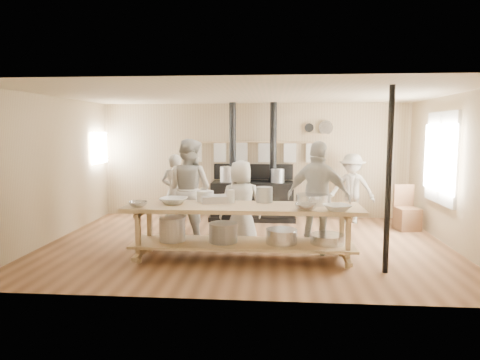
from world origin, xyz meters
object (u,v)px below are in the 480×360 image
(stove, at_px, (252,196))
(chair, at_px, (407,217))
(cook_center, at_px, (241,204))
(cook_right, at_px, (318,198))
(cook_by_window, at_px, (352,188))
(prep_table, at_px, (242,227))
(cook_far_left, at_px, (175,192))
(roasting_pan, at_px, (216,199))
(cook_left, at_px, (189,190))

(stove, relative_size, chair, 2.89)
(cook_center, bearing_deg, cook_right, 154.63)
(stove, bearing_deg, cook_by_window, -4.45)
(cook_right, bearing_deg, prep_table, 47.46)
(stove, height_order, cook_right, stove)
(cook_far_left, xyz_separation_m, roasting_pan, (1.06, -1.64, 0.14))
(stove, relative_size, roasting_pan, 5.38)
(chair, bearing_deg, cook_left, -174.75)
(stove, xyz_separation_m, prep_table, (-0.00, -3.02, -0.00))
(cook_far_left, xyz_separation_m, chair, (4.64, 0.36, -0.50))
(cook_center, bearing_deg, cook_by_window, -149.32)
(cook_right, bearing_deg, stove, -37.88)
(cook_left, relative_size, cook_center, 1.23)
(cook_right, bearing_deg, cook_by_window, -84.47)
(chair, bearing_deg, cook_center, -164.08)
(cook_by_window, distance_m, chair, 1.26)
(stove, xyz_separation_m, cook_right, (1.20, -2.58, 0.39))
(cook_left, bearing_deg, cook_far_left, -32.84)
(cook_center, bearing_deg, cook_far_left, -52.96)
(cook_far_left, bearing_deg, stove, -144.49)
(roasting_pan, bearing_deg, cook_far_left, 122.81)
(cook_center, bearing_deg, cook_left, -36.75)
(cook_right, bearing_deg, roasting_pan, 33.45)
(cook_right, xyz_separation_m, chair, (1.96, 1.82, -0.65))
(prep_table, distance_m, roasting_pan, 0.63)
(cook_left, relative_size, roasting_pan, 3.81)
(cook_far_left, height_order, cook_center, cook_far_left)
(prep_table, relative_size, chair, 4.01)
(prep_table, xyz_separation_m, cook_far_left, (-1.49, 1.90, 0.24))
(cook_left, bearing_deg, cook_center, -176.89)
(cook_right, distance_m, chair, 2.75)
(cook_far_left, bearing_deg, roasting_pan, 121.43)
(prep_table, height_order, cook_right, cook_right)
(cook_center, distance_m, roasting_pan, 0.60)
(cook_by_window, relative_size, chair, 1.67)
(cook_left, xyz_separation_m, cook_by_window, (3.20, 1.71, -0.17))
(cook_center, xyz_separation_m, roasting_pan, (-0.36, -0.45, 0.16))
(cook_by_window, bearing_deg, cook_left, -134.29)
(cook_right, distance_m, cook_by_window, 2.60)
(prep_table, height_order, cook_left, cook_left)
(cook_left, height_order, roasting_pan, cook_left)
(cook_center, bearing_deg, stove, -104.89)
(prep_table, height_order, roasting_pan, roasting_pan)
(cook_by_window, bearing_deg, cook_center, -118.59)
(cook_far_left, relative_size, cook_left, 0.83)
(stove, relative_size, prep_table, 0.72)
(cook_by_window, relative_size, roasting_pan, 3.10)
(cook_far_left, xyz_separation_m, cook_by_window, (3.64, 0.95, -0.01))
(cook_center, relative_size, roasting_pan, 3.09)
(stove, distance_m, cook_far_left, 1.88)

